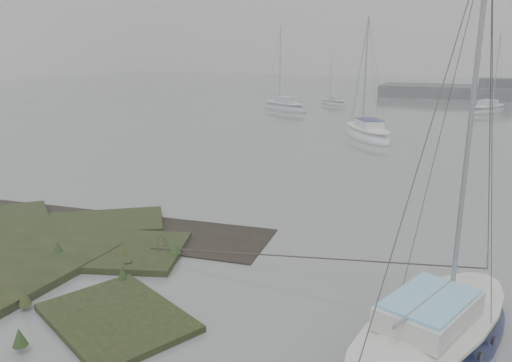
% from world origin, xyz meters
% --- Properties ---
extents(ground, '(160.00, 160.00, 0.00)m').
position_xyz_m(ground, '(0.00, 30.00, 0.00)').
color(ground, slate).
rests_on(ground, ground).
extents(sailboat_main, '(4.10, 6.60, 8.85)m').
position_xyz_m(sailboat_main, '(7.20, 0.99, 0.27)').
color(sailboat_main, '#0F1337').
rests_on(sailboat_main, ground).
extents(sailboat_white, '(5.24, 6.31, 8.83)m').
position_xyz_m(sailboat_white, '(0.99, 25.90, 0.27)').
color(sailboat_white, white).
rests_on(sailboat_white, ground).
extents(sailboat_far_a, '(6.45, 5.06, 8.89)m').
position_xyz_m(sailboat_far_a, '(-9.96, 39.16, 0.28)').
color(sailboat_far_a, '#B0B5BB').
rests_on(sailboat_far_a, ground).
extents(sailboat_far_b, '(4.18, 5.95, 8.06)m').
position_xyz_m(sailboat_far_b, '(8.99, 45.12, 0.25)').
color(sailboat_far_b, '#ACB2B6').
rests_on(sailboat_far_b, ground).
extents(sailboat_far_c, '(4.16, 3.86, 6.04)m').
position_xyz_m(sailboat_far_c, '(-6.83, 46.38, 0.19)').
color(sailboat_far_c, '#B4BABF').
rests_on(sailboat_far_c, ground).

